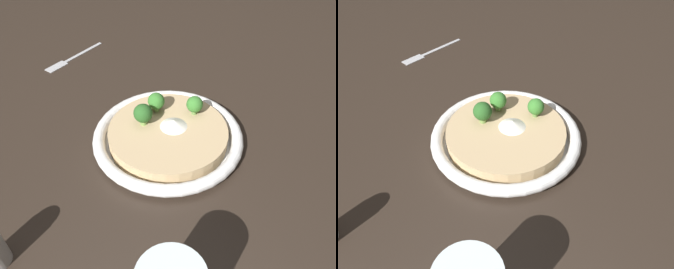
{
  "view_description": "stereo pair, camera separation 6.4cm",
  "coord_description": "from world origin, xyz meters",
  "views": [
    {
      "loc": [
        0.2,
        -0.43,
        0.45
      ],
      "look_at": [
        0.0,
        0.0,
        0.02
      ],
      "focal_mm": 35.0,
      "sensor_mm": 36.0,
      "label": 1
    },
    {
      "loc": [
        0.25,
        -0.4,
        0.45
      ],
      "look_at": [
        0.0,
        0.0,
        0.02
      ],
      "focal_mm": 35.0,
      "sensor_mm": 36.0,
      "label": 2
    }
  ],
  "objects": [
    {
      "name": "cheese_sprinkle",
      "position": [
        0.01,
        0.01,
        0.04
      ],
      "size": [
        0.05,
        0.05,
        0.01
      ],
      "color": "white",
      "rests_on": "risotto_bowl"
    },
    {
      "name": "risotto_bowl",
      "position": [
        0.0,
        0.0,
        0.02
      ],
      "size": [
        0.29,
        0.29,
        0.04
      ],
      "color": "white",
      "rests_on": "ground_plane"
    },
    {
      "name": "ground_plane",
      "position": [
        0.0,
        0.0,
        0.0
      ],
      "size": [
        6.0,
        6.0,
        0.0
      ],
      "primitive_type": "plane",
      "color": "#2D231C"
    },
    {
      "name": "broccoli_back_left",
      "position": [
        -0.05,
        0.04,
        0.06
      ],
      "size": [
        0.03,
        0.03,
        0.04
      ],
      "color": "#84A856",
      "rests_on": "risotto_bowl"
    },
    {
      "name": "broccoli_front_left",
      "position": [
        -0.05,
        -0.01,
        0.06
      ],
      "size": [
        0.04,
        0.04,
        0.04
      ],
      "color": "#759E4C",
      "rests_on": "risotto_bowl"
    },
    {
      "name": "fork_utensil",
      "position": [
        -0.38,
        0.19,
        0.0
      ],
      "size": [
        0.05,
        0.2,
        0.0
      ],
      "rotation": [
        0.0,
        0.0,
        4.52
      ],
      "color": "#B7B7BC",
      "rests_on": "ground_plane"
    },
    {
      "name": "broccoli_back",
      "position": [
        0.03,
        0.07,
        0.06
      ],
      "size": [
        0.03,
        0.03,
        0.04
      ],
      "color": "#668E47",
      "rests_on": "risotto_bowl"
    }
  ]
}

